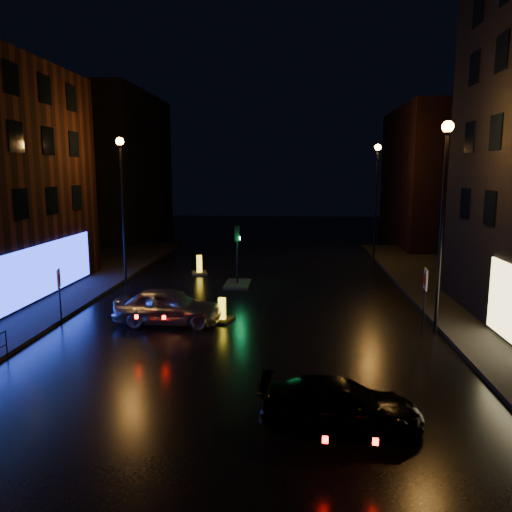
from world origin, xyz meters
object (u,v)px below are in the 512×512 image
at_px(silver_hatchback, 168,306).
at_px(road_sign_right, 425,285).
at_px(road_sign_left, 59,283).
at_px(bollard_far, 199,270).
at_px(traffic_signal, 237,276).
at_px(dark_sedan, 340,404).
at_px(bollard_near, 222,316).

bearing_deg(silver_hatchback, road_sign_right, -90.11).
bearing_deg(road_sign_left, bollard_far, 53.08).
distance_m(traffic_signal, bollard_far, 4.06).
bearing_deg(dark_sedan, road_sign_right, -23.78).
height_order(silver_hatchback, bollard_far, silver_hatchback).
height_order(traffic_signal, silver_hatchback, traffic_signal).
relative_size(traffic_signal, bollard_near, 2.51).
height_order(silver_hatchback, bollard_near, silver_hatchback).
bearing_deg(road_sign_right, silver_hatchback, 3.69).
relative_size(silver_hatchback, road_sign_right, 1.75).
relative_size(dark_sedan, bollard_near, 3.01).
bearing_deg(traffic_signal, bollard_near, -89.00).
height_order(traffic_signal, bollard_far, traffic_signal).
relative_size(dark_sedan, road_sign_left, 1.73).
distance_m(dark_sedan, bollard_far, 20.26).
height_order(dark_sedan, road_sign_left, road_sign_left).
bearing_deg(bollard_near, road_sign_left, -155.58).
xyz_separation_m(silver_hatchback, bollard_far, (-0.67, 10.62, -0.51)).
height_order(bollard_near, bollard_far, bollard_far).
bearing_deg(dark_sedan, road_sign_left, 57.67).
bearing_deg(traffic_signal, road_sign_left, -129.73).
bearing_deg(dark_sedan, bollard_far, 23.98).
bearing_deg(traffic_signal, bollard_far, 133.35).
bearing_deg(bollard_far, bollard_near, -89.01).
xyz_separation_m(bollard_far, road_sign_left, (-3.92, -11.00, 1.53)).
height_order(bollard_far, road_sign_right, road_sign_right).
bearing_deg(bollard_near, traffic_signal, 107.69).
distance_m(silver_hatchback, bollard_near, 2.37).
bearing_deg(road_sign_left, road_sign_right, -16.79).
xyz_separation_m(traffic_signal, bollard_near, (0.12, -7.13, -0.27)).
xyz_separation_m(road_sign_left, road_sign_right, (15.22, 0.14, 0.16)).
bearing_deg(traffic_signal, road_sign_right, -42.88).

